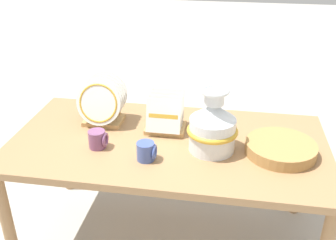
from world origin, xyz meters
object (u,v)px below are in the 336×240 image
object	(u,v)px
ceramic_vase	(213,126)
dish_rack_round_plates	(102,104)
dish_rack_square_plates	(166,118)
mug_cobalt_glaze	(147,151)
wicker_charger_stack	(281,148)
mug_plum_glaze	(98,139)

from	to	relation	value
ceramic_vase	dish_rack_round_plates	size ratio (longest dim) A/B	1.22
dish_rack_square_plates	mug_cobalt_glaze	world-z (taller)	dish_rack_square_plates
ceramic_vase	wicker_charger_stack	bearing A→B (deg)	2.59
dish_rack_square_plates	mug_plum_glaze	xyz separation A→B (m)	(-0.28, -0.22, -0.02)
dish_rack_round_plates	wicker_charger_stack	bearing A→B (deg)	-10.25
ceramic_vase	dish_rack_round_plates	bearing A→B (deg)	163.11
dish_rack_square_plates	mug_cobalt_glaze	xyz separation A→B (m)	(-0.04, -0.28, -0.02)
dish_rack_round_plates	mug_cobalt_glaze	distance (m)	0.43
mug_cobalt_glaze	dish_rack_round_plates	bearing A→B (deg)	133.94
dish_rack_square_plates	mug_plum_glaze	distance (m)	0.35
wicker_charger_stack	mug_cobalt_glaze	world-z (taller)	mug_cobalt_glaze
ceramic_vase	mug_cobalt_glaze	size ratio (longest dim) A/B	3.50
dish_rack_square_plates	mug_cobalt_glaze	bearing A→B (deg)	-97.08
dish_rack_square_plates	mug_cobalt_glaze	size ratio (longest dim) A/B	2.27
ceramic_vase	dish_rack_round_plates	distance (m)	0.59
dish_rack_square_plates	mug_cobalt_glaze	distance (m)	0.29
dish_rack_square_plates	wicker_charger_stack	xyz separation A→B (m)	(0.55, -0.14, -0.04)
dish_rack_round_plates	mug_cobalt_glaze	xyz separation A→B (m)	(0.29, -0.31, -0.07)
dish_rack_round_plates	wicker_charger_stack	world-z (taller)	dish_rack_round_plates
mug_plum_glaze	mug_cobalt_glaze	bearing A→B (deg)	-15.21
dish_rack_square_plates	wicker_charger_stack	world-z (taller)	dish_rack_square_plates
ceramic_vase	dish_rack_square_plates	distance (m)	0.29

